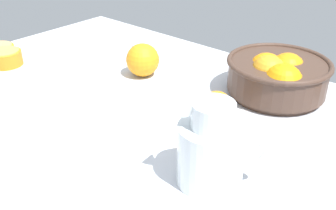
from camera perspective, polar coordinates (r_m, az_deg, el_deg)
ground_plane at (r=84.68cm, az=-2.05°, el=-3.40°), size 137.27×88.34×3.00cm
fruit_bowl at (r=96.01cm, az=15.41°, el=4.12°), size 24.07×24.07×10.60cm
juice_pitcher at (r=65.48cm, az=6.18°, el=-6.95°), size 13.80×11.15×15.71cm
orange_half_1 at (r=114.86cm, az=-22.28°, el=6.28°), size 8.60×8.60×4.08cm
loose_orange_2 at (r=83.47cm, az=6.98°, el=-0.26°), size 6.70×6.70×6.70cm
loose_orange_4 at (r=103.54cm, az=-3.65°, el=6.47°), size 8.63×8.63×8.63cm
spoon at (r=128.64cm, az=-4.86°, el=9.12°), size 13.54×11.56×1.00cm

